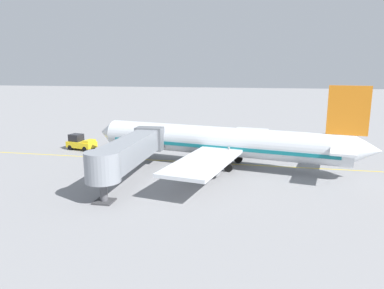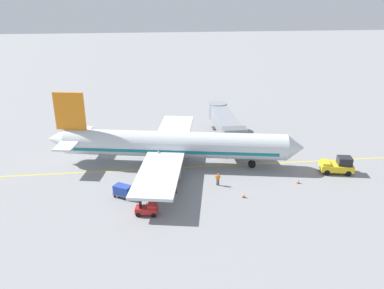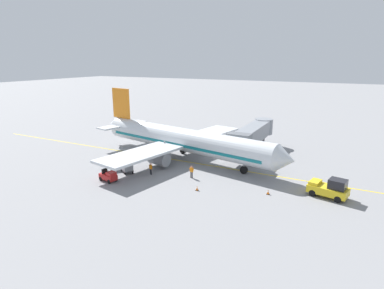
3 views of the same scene
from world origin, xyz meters
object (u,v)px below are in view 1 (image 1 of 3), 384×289
Objects in this scene: parked_airliner at (221,142)px; baggage_cart_second_in_train at (273,147)px; ground_crew_loader at (230,145)px; jet_bridge at (129,151)px; safety_cone_nose_right at (180,145)px; pushback_tractor at (81,143)px; baggage_cart_front at (253,145)px; baggage_tug_lead at (254,142)px; ground_crew_wing_walker at (191,146)px; safety_cone_nose_left at (126,146)px.

parked_airliner reaches higher than baggage_cart_second_in_train.
ground_crew_loader is at bearing 92.21° from baggage_cart_second_in_train.
ground_crew_loader is (16.98, -9.61, -2.51)m from jet_bridge.
ground_crew_loader is 8.61m from safety_cone_nose_right.
pushback_tractor is at bearing 44.46° from jet_bridge.
ground_crew_loader is at bearing -2.10° from parked_airliner.
ground_crew_loader reaches higher than baggage_cart_front.
jet_bridge is 6.29× the size of baggage_tug_lead.
ground_crew_wing_walker is at bearing -84.10° from pushback_tractor.
ground_crew_loader is (-0.88, 3.55, 0.00)m from baggage_cart_front.
safety_cone_nose_left is at bearing -69.29° from pushback_tractor.
baggage_tug_lead is at bearing -74.64° from safety_cone_nose_left.
ground_crew_wing_walker is 1.00× the size of ground_crew_loader.
ground_crew_loader is (-4.70, 3.56, 0.24)m from baggage_tug_lead.
baggage_cart_second_in_train is 23.05m from safety_cone_nose_left.
ground_crew_loader reaches higher than safety_cone_nose_right.
baggage_tug_lead reaches higher than safety_cone_nose_left.
baggage_cart_front reaches higher than safety_cone_nose_left.
baggage_cart_second_in_train is at bearing -146.11° from baggage_tug_lead.
baggage_tug_lead is (7.99, -26.61, -0.39)m from pushback_tractor.
parked_airliner reaches higher than safety_cone_nose_left.
baggage_cart_second_in_train is (17.23, -16.16, -2.51)m from jet_bridge.
safety_cone_nose_left is 1.00× the size of safety_cone_nose_right.
baggage_cart_front is 20.10m from safety_cone_nose_left.
baggage_tug_lead is at bearing -31.28° from jet_bridge.
baggage_tug_lead is 20.78m from safety_cone_nose_left.
parked_airliner is at bearing 163.70° from baggage_tug_lead.
jet_bridge is 25.52m from baggage_tug_lead.
jet_bridge reaches higher than baggage_cart_front.
baggage_cart_front is (17.86, -13.16, -2.51)m from jet_bridge.
baggage_tug_lead is 12.18m from safety_cone_nose_right.
baggage_tug_lead is (21.68, -13.17, -2.75)m from jet_bridge.
ground_crew_loader is (3.29, -23.05, -0.15)m from pushback_tractor.
baggage_tug_lead is 5.90m from ground_crew_loader.
pushback_tractor reaches higher than baggage_cart_front.
parked_airliner is at bearing -103.03° from pushback_tractor.
baggage_tug_lead is at bearing -37.15° from ground_crew_loader.
pushback_tractor is at bearing 76.97° from parked_airliner.
pushback_tractor is at bearing 110.02° from safety_cone_nose_right.
baggage_cart_second_in_train is 4.77× the size of safety_cone_nose_left.
safety_cone_nose_right is at bearing -70.54° from safety_cone_nose_left.
ground_crew_loader is 2.86× the size of safety_cone_nose_left.
jet_bridge is 28.48× the size of safety_cone_nose_left.
ground_crew_wing_walker is 2.86× the size of safety_cone_nose_right.
ground_crew_wing_walker is (15.49, -3.90, -2.51)m from jet_bridge.
safety_cone_nose_left is (7.75, 16.16, -2.90)m from parked_airliner.
ground_crew_wing_walker is at bearing 104.68° from ground_crew_loader.
jet_bridge is at bearing 150.49° from ground_crew_loader.
jet_bridge is at bearing 143.62° from baggage_cart_front.
baggage_cart_second_in_train is (-4.45, -2.99, 0.24)m from baggage_tug_lead.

